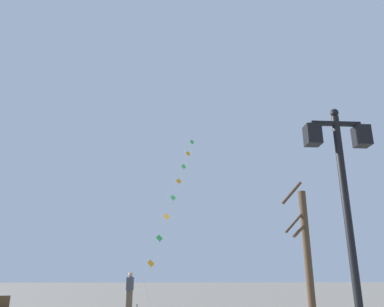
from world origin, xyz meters
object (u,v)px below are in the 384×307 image
object	(u,v)px
bare_tree	(306,248)
twin_lantern_lamp_post	(343,180)
kite_train	(173,197)
kite_flyer	(130,290)

from	to	relation	value
bare_tree	twin_lantern_lamp_post	bearing A→B (deg)	-104.99
twin_lantern_lamp_post	bare_tree	size ratio (longest dim) A/B	0.88
kite_train	twin_lantern_lamp_post	bearing A→B (deg)	-81.88
kite_flyer	bare_tree	world-z (taller)	bare_tree
twin_lantern_lamp_post	kite_train	bearing A→B (deg)	98.12
kite_flyer	bare_tree	bearing A→B (deg)	-104.87
twin_lantern_lamp_post	kite_train	size ratio (longest dim) A/B	0.35
twin_lantern_lamp_post	kite_flyer	world-z (taller)	twin_lantern_lamp_post
kite_flyer	twin_lantern_lamp_post	bearing A→B (deg)	-142.06
kite_train	kite_flyer	distance (m)	9.63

